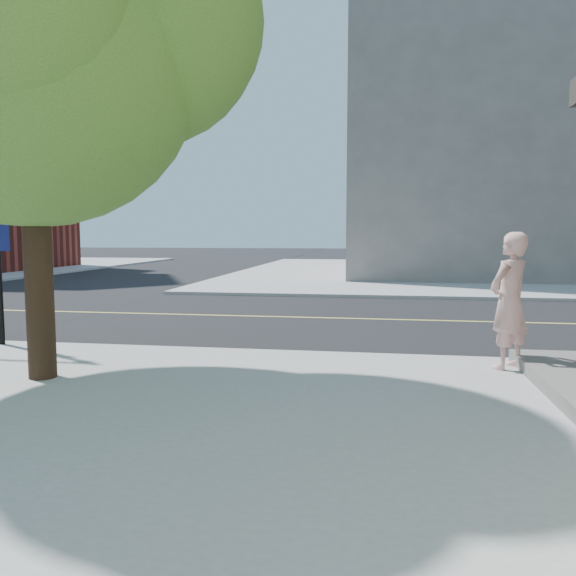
# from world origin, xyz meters

# --- Properties ---
(ground) EXTENTS (140.00, 140.00, 0.00)m
(ground) POSITION_xyz_m (0.00, 0.00, 0.00)
(ground) COLOR black
(ground) RESTS_ON ground
(road_ew) EXTENTS (140.00, 9.00, 0.01)m
(road_ew) POSITION_xyz_m (0.00, 4.50, 0.01)
(road_ew) COLOR black
(road_ew) RESTS_ON ground
(sidewalk_ne) EXTENTS (29.00, 25.00, 0.12)m
(sidewalk_ne) POSITION_xyz_m (13.50, 21.50, 0.06)
(sidewalk_ne) COLOR #9F9F9F
(sidewalk_ne) RESTS_ON ground
(filler_ne) EXTENTS (18.00, 16.00, 14.00)m
(filler_ne) POSITION_xyz_m (14.00, 22.00, 7.12)
(filler_ne) COLOR slate
(filler_ne) RESTS_ON sidewalk_ne
(man_on_phone) EXTENTS (0.87, 0.86, 2.02)m
(man_on_phone) POSITION_xyz_m (8.25, -0.76, 1.13)
(man_on_phone) COLOR #D6A099
(man_on_phone) RESTS_ON sidewalk_se
(street_tree) EXTENTS (5.72, 5.20, 7.59)m
(street_tree) POSITION_xyz_m (1.86, -2.34, 5.02)
(street_tree) COLOR black
(street_tree) RESTS_ON sidewalk_se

